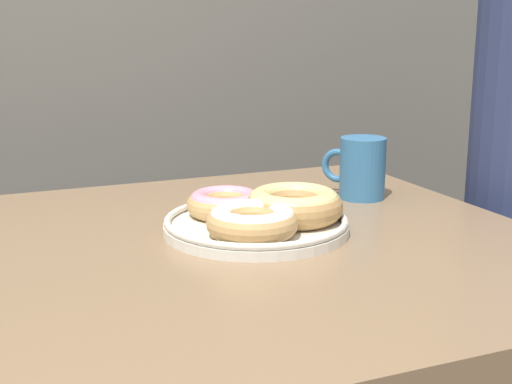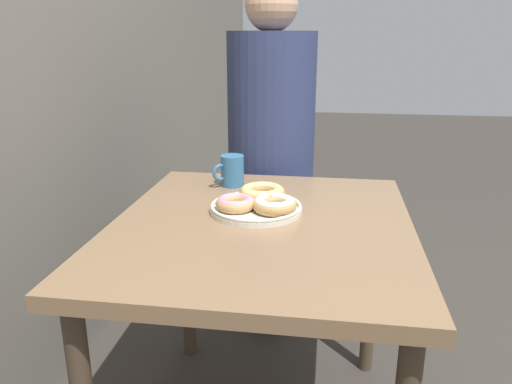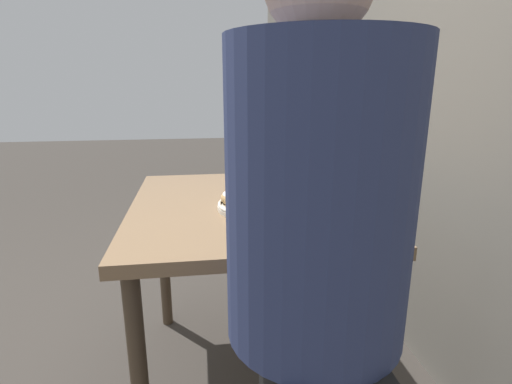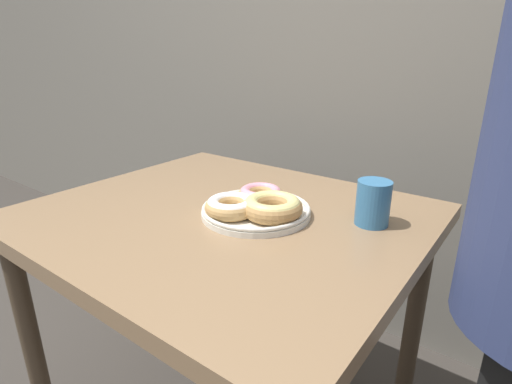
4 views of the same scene
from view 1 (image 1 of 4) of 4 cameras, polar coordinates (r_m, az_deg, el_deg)
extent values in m
cube|color=#846647|center=(0.99, -3.64, -5.31)|extent=(0.94, 0.82, 0.04)
cylinder|color=#473828|center=(1.58, 6.74, -12.37)|extent=(0.05, 0.05, 0.70)
cylinder|color=silver|center=(1.03, 0.00, -2.87)|extent=(0.27, 0.27, 0.01)
torus|color=silver|center=(1.03, 0.00, -2.22)|extent=(0.27, 0.27, 0.01)
torus|color=#B2844C|center=(1.03, 3.04, -1.14)|extent=(0.17, 0.17, 0.04)
torus|color=#E0D17F|center=(1.03, 3.05, -0.73)|extent=(0.16, 0.16, 0.03)
torus|color=tan|center=(1.06, -2.49, -0.99)|extent=(0.16, 0.16, 0.03)
torus|color=pink|center=(1.06, -2.50, -0.67)|extent=(0.15, 0.15, 0.03)
torus|color=tan|center=(0.96, -0.31, -2.46)|extent=(0.15, 0.15, 0.04)
torus|color=white|center=(0.96, -0.31, -2.07)|extent=(0.14, 0.14, 0.03)
cylinder|color=teal|center=(1.23, 8.52, 1.91)|extent=(0.08, 0.08, 0.10)
cylinder|color=#382114|center=(1.22, 8.60, 4.04)|extent=(0.06, 0.06, 0.00)
torus|color=teal|center=(1.25, 6.57, 2.11)|extent=(0.05, 0.05, 0.06)
camera|label=2|loc=(1.22, -79.22, 12.16)|focal=35.00mm
camera|label=3|loc=(1.85, 45.47, 13.85)|focal=28.00mm
camera|label=4|loc=(0.95, 57.67, 12.63)|focal=28.00mm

